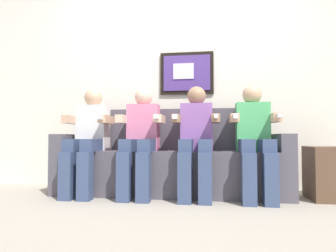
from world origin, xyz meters
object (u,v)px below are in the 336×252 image
(person_left_center, at_px, (141,136))
(person_rightmost, at_px, (254,135))
(couch, at_px, (170,164))
(person_right_center, at_px, (196,135))
(person_leftmost, at_px, (88,136))
(side_table_right, at_px, (331,173))

(person_left_center, bearing_deg, person_rightmost, -0.02)
(person_rightmost, bearing_deg, couch, 168.56)
(couch, height_order, person_right_center, person_right_center)
(person_leftmost, xyz_separation_m, side_table_right, (2.37, 0.06, -0.36))
(person_leftmost, distance_m, person_left_center, 0.56)
(side_table_right, bearing_deg, couch, 176.00)
(couch, distance_m, side_table_right, 1.54)
(person_leftmost, height_order, person_left_center, same)
(person_rightmost, bearing_deg, person_right_center, 180.00)
(person_right_center, relative_size, person_rightmost, 1.00)
(person_leftmost, distance_m, person_rightmost, 1.67)
(couch, xyz_separation_m, person_right_center, (0.28, -0.17, 0.29))
(person_left_center, distance_m, person_right_center, 0.56)
(person_leftmost, bearing_deg, person_left_center, 0.00)
(couch, xyz_separation_m, person_rightmost, (0.83, -0.17, 0.29))
(person_leftmost, relative_size, person_right_center, 1.00)
(couch, height_order, side_table_right, couch)
(couch, distance_m, person_right_center, 0.44)
(person_left_center, height_order, person_rightmost, same)
(couch, relative_size, side_table_right, 4.74)
(person_leftmost, bearing_deg, couch, 11.42)
(person_right_center, bearing_deg, person_rightmost, 0.00)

